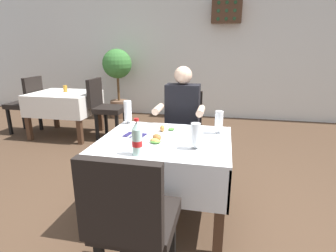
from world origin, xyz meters
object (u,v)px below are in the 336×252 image
object	(u,v)px
plate_near_camera	(155,141)
cola_bottle_primary	(137,139)
background_chair_left	(27,101)
potted_plant_corner	(118,73)
napkin_cutlery_set	(135,135)
background_dining_table	(65,103)
background_table_tumbler	(65,89)
seated_diner_far	(182,118)
plate_far_diner	(168,131)
background_chair_right	(105,105)
main_dining_table	(166,158)
beer_glass_left	(219,122)
wall_bottle_rack	(227,11)
beer_glass_right	(128,112)
chair_far_diner_seat	(182,129)
chair_near_camera_side	(132,219)
beer_glass_middle	(195,136)

from	to	relation	value
plate_near_camera	cola_bottle_primary	xyz separation A→B (m)	(-0.07, -0.23, 0.09)
cola_bottle_primary	background_chair_left	bearing A→B (deg)	140.49
potted_plant_corner	napkin_cutlery_set	bearing A→B (deg)	-65.60
background_dining_table	background_table_tumbler	bearing A→B (deg)	93.55
seated_diner_far	potted_plant_corner	world-z (taller)	potted_plant_corner
seated_diner_far	napkin_cutlery_set	world-z (taller)	seated_diner_far
plate_far_diner	background_chair_right	distance (m)	2.21
main_dining_table	background_table_tumbler	size ratio (longest dim) A/B	9.55
main_dining_table	beer_glass_left	xyz separation A→B (m)	(0.42, 0.23, 0.28)
plate_near_camera	wall_bottle_rack	distance (m)	3.94
background_dining_table	beer_glass_right	bearing A→B (deg)	-42.18
background_chair_left	potted_plant_corner	bearing A→B (deg)	50.25
cola_bottle_primary	potted_plant_corner	distance (m)	3.94
background_dining_table	background_chair_left	size ratio (longest dim) A/B	1.04
plate_near_camera	background_chair_right	world-z (taller)	background_chair_right
background_dining_table	beer_glass_left	bearing A→B (deg)	-33.02
beer_glass_right	background_table_tumbler	distance (m)	2.31
napkin_cutlery_set	potted_plant_corner	size ratio (longest dim) A/B	0.14
background_chair_right	chair_far_diner_seat	bearing A→B (deg)	-36.42
wall_bottle_rack	chair_near_camera_side	bearing A→B (deg)	-95.25
beer_glass_left	potted_plant_corner	size ratio (longest dim) A/B	0.14
main_dining_table	napkin_cutlery_set	size ratio (longest dim) A/B	5.39
chair_near_camera_side	beer_glass_left	size ratio (longest dim) A/B	4.84
main_dining_table	plate_near_camera	world-z (taller)	plate_near_camera
seated_diner_far	beer_glass_right	world-z (taller)	seated_diner_far
beer_glass_left	wall_bottle_rack	world-z (taller)	wall_bottle_rack
beer_glass_left	cola_bottle_primary	size ratio (longest dim) A/B	0.77
main_dining_table	background_chair_right	xyz separation A→B (m)	(-1.41, 1.88, -0.00)
beer_glass_right	napkin_cutlery_set	xyz separation A→B (m)	(0.18, -0.34, -0.12)
beer_glass_middle	background_table_tumbler	bearing A→B (deg)	138.35
napkin_cutlery_set	potted_plant_corner	bearing A→B (deg)	114.40
beer_glass_right	background_chair_right	xyz separation A→B (m)	(-0.96, 1.52, -0.29)
main_dining_table	background_table_tumbler	bearing A→B (deg)	137.54
cola_bottle_primary	chair_near_camera_side	bearing A→B (deg)	-75.93
chair_far_diner_seat	background_dining_table	size ratio (longest dim) A/B	0.96
main_dining_table	beer_glass_middle	xyz separation A→B (m)	(0.26, -0.18, 0.27)
background_chair_left	chair_far_diner_seat	bearing A→B (deg)	-20.15
seated_diner_far	cola_bottle_primary	world-z (taller)	seated_diner_far
plate_near_camera	napkin_cutlery_set	size ratio (longest dim) A/B	1.15
plate_far_diner	chair_near_camera_side	bearing A→B (deg)	-88.91
napkin_cutlery_set	chair_near_camera_side	bearing A→B (deg)	-72.51
beer_glass_middle	napkin_cutlery_set	size ratio (longest dim) A/B	1.01
beer_glass_middle	potted_plant_corner	size ratio (longest dim) A/B	0.14
seated_diner_far	napkin_cutlery_set	xyz separation A→B (m)	(-0.29, -0.70, 0.02)
beer_glass_middle	background_dining_table	xyz separation A→B (m)	(-2.39, 2.06, -0.28)
plate_near_camera	wall_bottle_rack	bearing A→B (deg)	82.97
chair_near_camera_side	beer_glass_middle	size ratio (longest dim) A/B	4.91
napkin_cutlery_set	background_chair_left	world-z (taller)	background_chair_left
plate_near_camera	background_table_tumbler	size ratio (longest dim) A/B	2.04
plate_far_diner	napkin_cutlery_set	xyz separation A→B (m)	(-0.25, -0.15, -0.01)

